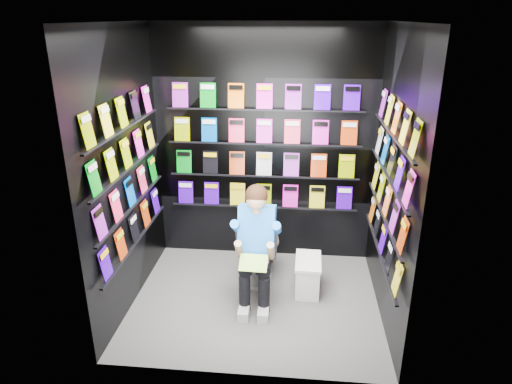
# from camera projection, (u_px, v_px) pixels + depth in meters

# --- Properties ---
(floor) EXTENTS (2.40, 2.40, 0.00)m
(floor) POSITION_uv_depth(u_px,v_px,m) (255.00, 301.00, 4.53)
(floor) COLOR #595957
(floor) RESTS_ON ground
(ceiling) EXTENTS (2.40, 2.40, 0.00)m
(ceiling) POSITION_uv_depth(u_px,v_px,m) (255.00, 22.00, 3.59)
(ceiling) COLOR white
(ceiling) RESTS_ON floor
(wall_back) EXTENTS (2.40, 0.04, 2.60)m
(wall_back) POSITION_uv_depth(u_px,v_px,m) (264.00, 147.00, 4.99)
(wall_back) COLOR black
(wall_back) RESTS_ON floor
(wall_front) EXTENTS (2.40, 0.04, 2.60)m
(wall_front) POSITION_uv_depth(u_px,v_px,m) (241.00, 225.00, 3.13)
(wall_front) COLOR black
(wall_front) RESTS_ON floor
(wall_left) EXTENTS (0.04, 2.00, 2.60)m
(wall_left) POSITION_uv_depth(u_px,v_px,m) (125.00, 173.00, 4.17)
(wall_left) COLOR black
(wall_left) RESTS_ON floor
(wall_right) EXTENTS (0.04, 2.00, 2.60)m
(wall_right) POSITION_uv_depth(u_px,v_px,m) (393.00, 182.00, 3.95)
(wall_right) COLOR black
(wall_right) RESTS_ON floor
(comics_back) EXTENTS (2.10, 0.06, 1.37)m
(comics_back) POSITION_uv_depth(u_px,v_px,m) (264.00, 148.00, 4.96)
(comics_back) COLOR #F02A59
(comics_back) RESTS_ON wall_back
(comics_left) EXTENTS (0.06, 1.70, 1.37)m
(comics_left) POSITION_uv_depth(u_px,v_px,m) (128.00, 173.00, 4.16)
(comics_left) COLOR #F02A59
(comics_left) RESTS_ON wall_left
(comics_right) EXTENTS (0.06, 1.70, 1.37)m
(comics_right) POSITION_uv_depth(u_px,v_px,m) (390.00, 181.00, 3.95)
(comics_right) COLOR #F02A59
(comics_right) RESTS_ON wall_right
(toilet) EXTENTS (0.44, 0.76, 0.73)m
(toilet) POSITION_uv_depth(u_px,v_px,m) (260.00, 246.00, 4.83)
(toilet) COLOR white
(toilet) RESTS_ON floor
(longbox) EXTENTS (0.24, 0.43, 0.32)m
(longbox) POSITION_uv_depth(u_px,v_px,m) (308.00, 276.00, 4.65)
(longbox) COLOR white
(longbox) RESTS_ON floor
(longbox_lid) EXTENTS (0.27, 0.45, 0.03)m
(longbox_lid) POSITION_uv_depth(u_px,v_px,m) (308.00, 261.00, 4.59)
(longbox_lid) COLOR white
(longbox_lid) RESTS_ON longbox
(reader) EXTENTS (0.50, 0.71, 1.28)m
(reader) POSITION_uv_depth(u_px,v_px,m) (257.00, 230.00, 4.34)
(reader) COLOR blue
(reader) RESTS_ON toilet
(held_comic) EXTENTS (0.26, 0.16, 0.11)m
(held_comic) POSITION_uv_depth(u_px,v_px,m) (253.00, 263.00, 4.08)
(held_comic) COLOR green
(held_comic) RESTS_ON reader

